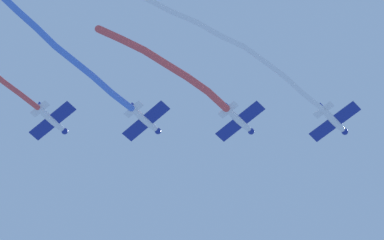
{
  "coord_description": "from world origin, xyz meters",
  "views": [
    {
      "loc": [
        44.1,
        24.92,
        7.09
      ],
      "look_at": [
        12.51,
        -10.5,
        85.5
      ],
      "focal_mm": 70.32,
      "sensor_mm": 36.0,
      "label": 1
    }
  ],
  "objects_px": {
    "airplane_lead": "(334,121)",
    "airplane_left_wing": "(240,121)",
    "airplane_right_wing": "(146,120)",
    "airplane_slot": "(52,120)"
  },
  "relations": [
    {
      "from": "airplane_left_wing",
      "to": "airplane_right_wing",
      "type": "relative_size",
      "value": 1.0
    },
    {
      "from": "airplane_lead",
      "to": "airplane_left_wing",
      "type": "distance_m",
      "value": 11.49
    },
    {
      "from": "airplane_lead",
      "to": "airplane_left_wing",
      "type": "bearing_deg",
      "value": 132.67
    },
    {
      "from": "airplane_lead",
      "to": "airplane_slot",
      "type": "relative_size",
      "value": 1.0
    },
    {
      "from": "airplane_lead",
      "to": "airplane_left_wing",
      "type": "height_order",
      "value": "airplane_left_wing"
    },
    {
      "from": "airplane_lead",
      "to": "airplane_left_wing",
      "type": "xyz_separation_m",
      "value": [
        8.5,
        -7.73,
        0.25
      ]
    },
    {
      "from": "airplane_left_wing",
      "to": "airplane_slot",
      "type": "bearing_deg",
      "value": 133.05
    },
    {
      "from": "airplane_right_wing",
      "to": "airplane_slot",
      "type": "relative_size",
      "value": 0.99
    },
    {
      "from": "airplane_right_wing",
      "to": "airplane_slot",
      "type": "height_order",
      "value": "airplane_slot"
    },
    {
      "from": "airplane_left_wing",
      "to": "airplane_slot",
      "type": "distance_m",
      "value": 22.99
    }
  ]
}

